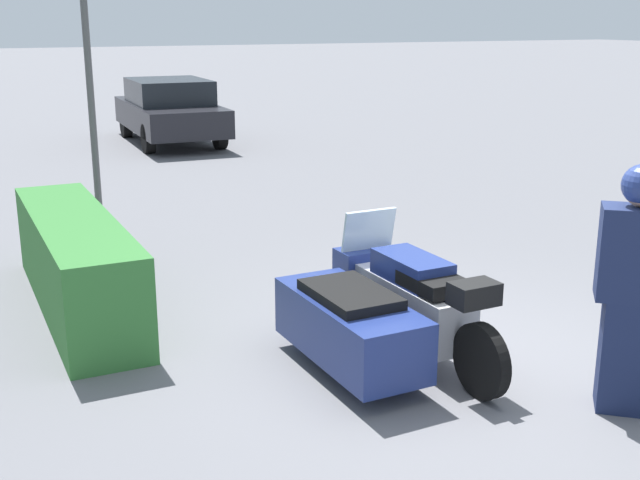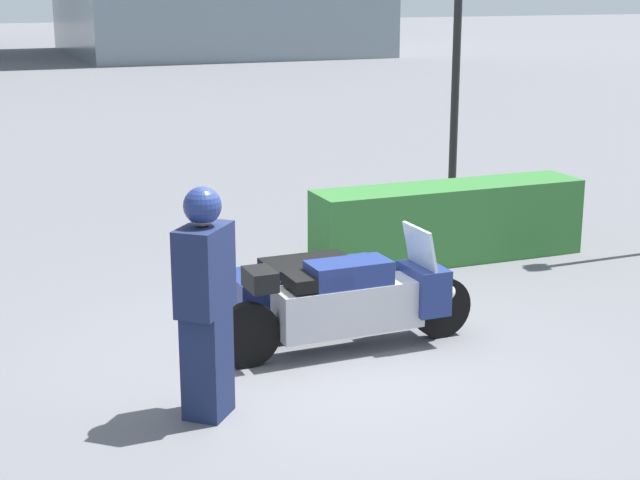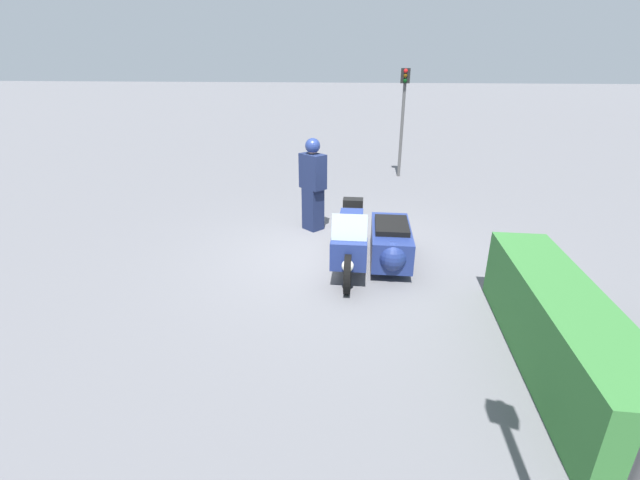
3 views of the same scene
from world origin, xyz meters
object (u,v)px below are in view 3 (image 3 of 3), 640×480
police_motorcycle (373,241)px  officer_rider (313,183)px  hedge_bush_curbside (559,330)px  traffic_light_far (403,107)px

police_motorcycle → officer_rider: (-1.62, -1.25, 0.54)m
officer_rider → hedge_bush_curbside: (4.01, 3.31, -0.51)m
officer_rider → traffic_light_far: 5.31m
hedge_bush_curbside → traffic_light_far: traffic_light_far is taller
police_motorcycle → officer_rider: 2.11m
police_motorcycle → traffic_light_far: traffic_light_far is taller
police_motorcycle → hedge_bush_curbside: 3.16m
police_motorcycle → officer_rider: size_ratio=1.39×
hedge_bush_curbside → officer_rider: bearing=-140.4°
officer_rider → police_motorcycle: bearing=-101.8°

